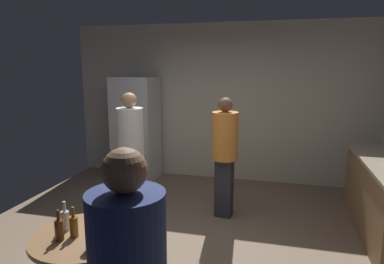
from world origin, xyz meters
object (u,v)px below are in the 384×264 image
at_px(beer_bottle_brown, 59,229).
at_px(beer_bottle_green, 115,224).
at_px(foreground_table, 85,247).
at_px(person_in_orange_shirt, 225,149).
at_px(plastic_cup_blue, 92,242).
at_px(person_in_white_shirt, 131,146).
at_px(beer_bottle_amber, 74,226).
at_px(beer_bottle_clear, 65,220).
at_px(refrigerator, 136,129).

height_order(beer_bottle_brown, beer_bottle_green, same).
bearing_deg(foreground_table, person_in_orange_shirt, 72.58).
distance_m(plastic_cup_blue, person_in_white_shirt, 2.15).
xyz_separation_m(foreground_table, beer_bottle_amber, (-0.06, -0.04, 0.19)).
xyz_separation_m(beer_bottle_brown, person_in_white_shirt, (-0.34, 1.98, 0.15)).
bearing_deg(beer_bottle_green, foreground_table, -166.08).
distance_m(foreground_table, person_in_white_shirt, 1.95).
bearing_deg(beer_bottle_clear, refrigerator, 104.68).
xyz_separation_m(beer_bottle_amber, plastic_cup_blue, (0.23, -0.14, -0.03)).
relative_size(beer_bottle_brown, person_in_orange_shirt, 0.14).
height_order(beer_bottle_brown, plastic_cup_blue, beer_bottle_brown).
height_order(plastic_cup_blue, person_in_orange_shirt, person_in_orange_shirt).
bearing_deg(foreground_table, plastic_cup_blue, -47.27).
relative_size(refrigerator, person_in_orange_shirt, 1.13).
distance_m(person_in_white_shirt, person_in_orange_shirt, 1.21).
xyz_separation_m(foreground_table, beer_bottle_clear, (-0.18, 0.03, 0.19)).
height_order(beer_bottle_amber, beer_bottle_brown, same).
bearing_deg(beer_bottle_brown, person_in_white_shirt, 99.70).
relative_size(beer_bottle_brown, plastic_cup_blue, 2.09).
height_order(refrigerator, person_in_white_shirt, refrigerator).
distance_m(refrigerator, beer_bottle_clear, 3.48).
distance_m(refrigerator, beer_bottle_brown, 3.63).
distance_m(beer_bottle_green, plastic_cup_blue, 0.25).
relative_size(beer_bottle_amber, person_in_white_shirt, 0.14).
distance_m(beer_bottle_amber, person_in_orange_shirt, 2.38).
distance_m(beer_bottle_green, person_in_white_shirt, 1.94).
bearing_deg(plastic_cup_blue, beer_bottle_clear, 148.60).
relative_size(foreground_table, beer_bottle_clear, 3.48).
relative_size(foreground_table, beer_bottle_green, 3.48).
relative_size(foreground_table, plastic_cup_blue, 7.27).
relative_size(refrigerator, person_in_white_shirt, 1.09).
xyz_separation_m(beer_bottle_amber, beer_bottle_clear, (-0.12, 0.07, 0.00)).
height_order(foreground_table, person_in_white_shirt, person_in_white_shirt).
xyz_separation_m(beer_bottle_green, person_in_orange_shirt, (0.47, 2.16, 0.11)).
relative_size(beer_bottle_brown, beer_bottle_clear, 1.00).
relative_size(beer_bottle_clear, person_in_white_shirt, 0.14).
bearing_deg(plastic_cup_blue, beer_bottle_green, 77.04).
bearing_deg(beer_bottle_amber, beer_bottle_brown, -133.64).
bearing_deg(person_in_white_shirt, plastic_cup_blue, 10.33).
bearing_deg(beer_bottle_green, person_in_white_shirt, 110.93).
bearing_deg(foreground_table, beer_bottle_brown, -136.94).
bearing_deg(beer_bottle_brown, plastic_cup_blue, -12.25).
bearing_deg(beer_bottle_brown, foreground_table, 43.06).
distance_m(foreground_table, beer_bottle_brown, 0.26).
bearing_deg(beer_bottle_clear, beer_bottle_green, 3.71).
bearing_deg(beer_bottle_brown, person_in_orange_shirt, 70.59).
bearing_deg(beer_bottle_amber, foreground_table, 38.33).
height_order(beer_bottle_brown, person_in_orange_shirt, person_in_orange_shirt).
xyz_separation_m(refrigerator, beer_bottle_clear, (0.88, -3.36, -0.08)).
height_order(person_in_white_shirt, person_in_orange_shirt, person_in_white_shirt).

